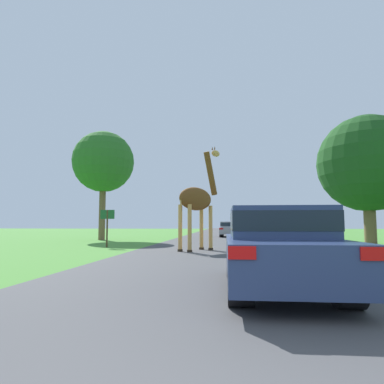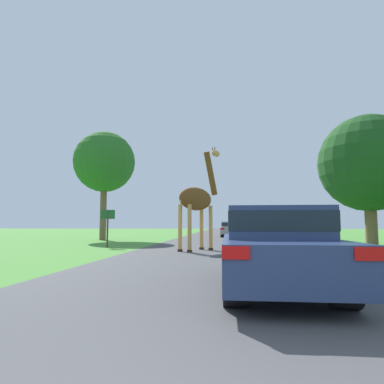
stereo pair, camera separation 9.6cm
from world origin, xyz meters
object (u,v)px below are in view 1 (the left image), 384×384
Objects in this scene: tree_centre_back at (103,162)px; sign_post at (107,221)px; car_queue_right at (230,229)px; giraffe_near_road at (198,200)px; car_lead_maroon at (278,246)px; car_queue_left at (284,232)px; tree_right_cluster at (367,164)px.

sign_post is (2.96, -7.31, -4.29)m from tree_centre_back.
sign_post is (-6.15, -14.34, 0.55)m from car_queue_right.
giraffe_near_road is 1.12× the size of car_queue_right.
giraffe_near_road is 2.60× the size of sign_post.
sign_post is (-6.63, 10.09, 0.51)m from car_lead_maroon.
tree_right_cluster is at bearing 19.41° from car_queue_left.
car_queue_left is at bearing 80.07° from car_lead_maroon.
car_queue_left is (2.52, -12.79, 0.01)m from car_queue_right.
giraffe_near_road reaches higher than sign_post.
car_queue_right is (-0.48, 24.44, -0.04)m from car_lead_maroon.
tree_right_cluster is at bearing -56.12° from car_queue_right.
sign_post is (-8.67, -1.55, 0.54)m from car_queue_left.
car_queue_right is 13.84m from tree_right_cluster.
sign_post reaches higher than car_queue_left.
tree_centre_back is at bearing 166.31° from tree_right_cluster.
tree_centre_back reaches higher than car_queue_left.
sign_post is at bearing 123.30° from car_lead_maroon.
giraffe_near_road is at bearing -19.62° from sign_post.
tree_right_cluster reaches higher than car_queue_left.
car_lead_maroon is at bearing -88.87° from car_queue_right.
sign_post reaches higher than car_lead_maroon.
car_lead_maroon is (2.08, -8.47, -1.43)m from giraffe_near_road.
tree_centre_back is (-9.59, 17.40, 4.80)m from car_lead_maroon.
tree_centre_back is 1.09× the size of tree_right_cluster.
tree_centre_back is (-9.11, -7.04, 4.84)m from car_queue_right.
sign_post is at bearing -113.20° from car_queue_right.
tree_right_cluster is (6.95, 13.37, 3.70)m from car_lead_maroon.
car_queue_left is 0.59× the size of tree_centre_back.
giraffe_near_road is at bearing -95.72° from car_queue_right.
car_queue_right is 12.49m from tree_centre_back.
tree_centre_back is 8.98m from sign_post.
sign_post is at bearing -166.42° from tree_right_cluster.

